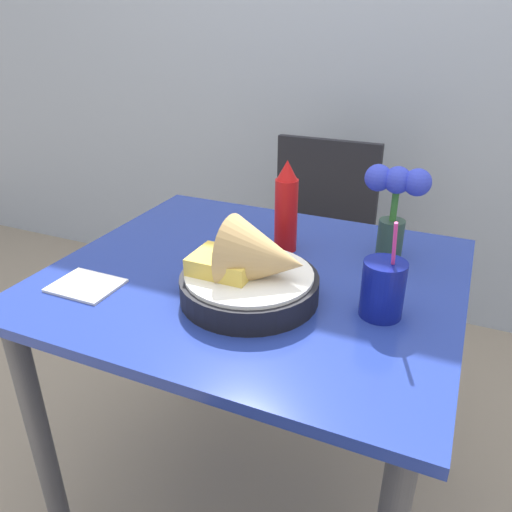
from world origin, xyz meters
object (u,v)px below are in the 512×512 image
Objects in this scene: drink_cup at (383,291)px; ketchup_bottle at (286,208)px; food_basket at (254,273)px; flower_vase at (395,200)px; chair_far_window at (317,234)px.

ketchup_bottle is at bearing 143.04° from drink_cup.
food_basket is 1.27× the size of flower_vase.
chair_far_window is 0.98m from drink_cup.
ketchup_bottle is at bearing 96.64° from food_basket.
chair_far_window is 3.81× the size of flower_vase.
chair_far_window is at bearing 98.55° from food_basket.
ketchup_bottle reaches higher than flower_vase.
drink_cup reaches higher than chair_far_window.
food_basket is 0.25m from drink_cup.
drink_cup is (0.38, -0.85, 0.29)m from chair_far_window.
ketchup_bottle is at bearing -166.37° from flower_vase.
drink_cup is at bearing -65.71° from chair_far_window.
ketchup_bottle reaches higher than chair_far_window.
ketchup_bottle is (-0.03, 0.26, 0.05)m from food_basket.
food_basket is (0.14, -0.90, 0.29)m from chair_far_window.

